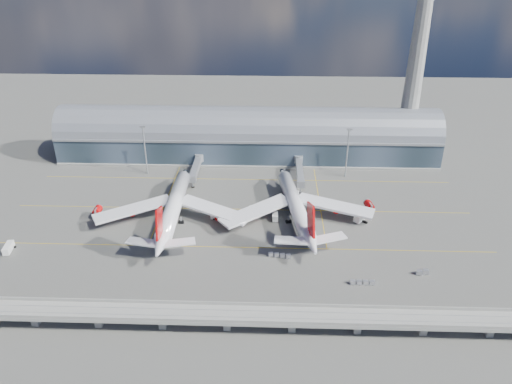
{
  "coord_description": "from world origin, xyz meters",
  "views": [
    {
      "loc": [
        12.98,
        -171.86,
        109.38
      ],
      "look_at": [
        6.73,
        10.0,
        14.0
      ],
      "focal_mm": 35.0,
      "sensor_mm": 36.0,
      "label": 1
    }
  ],
  "objects_px": {
    "airliner_left": "(173,208)",
    "service_truck_3": "(361,217)",
    "control_tower": "(417,61)",
    "service_truck_0": "(8,248)",
    "service_truck_1": "(167,222)",
    "cargo_train_0": "(280,255)",
    "service_truck_4": "(275,217)",
    "floodlight_mast_right": "(347,151)",
    "service_truck_5": "(292,193)",
    "cargo_train_2": "(423,272)",
    "floodlight_mast_left": "(145,149)",
    "airliner_right": "(296,207)",
    "cargo_train_1": "(362,282)",
    "service_truck_2": "(220,216)"
  },
  "relations": [
    {
      "from": "control_tower",
      "to": "service_truck_3",
      "type": "bearing_deg",
      "value": -115.5
    },
    {
      "from": "airliner_right",
      "to": "service_truck_0",
      "type": "height_order",
      "value": "airliner_right"
    },
    {
      "from": "service_truck_4",
      "to": "floodlight_mast_right",
      "type": "bearing_deg",
      "value": 49.44
    },
    {
      "from": "service_truck_0",
      "to": "cargo_train_1",
      "type": "xyz_separation_m",
      "value": [
        132.91,
        -15.6,
        -0.77
      ]
    },
    {
      "from": "control_tower",
      "to": "service_truck_5",
      "type": "relative_size",
      "value": 15.43
    },
    {
      "from": "service_truck_5",
      "to": "cargo_train_2",
      "type": "bearing_deg",
      "value": -101.56
    },
    {
      "from": "cargo_train_0",
      "to": "cargo_train_2",
      "type": "relative_size",
      "value": 1.74
    },
    {
      "from": "control_tower",
      "to": "floodlight_mast_left",
      "type": "height_order",
      "value": "control_tower"
    },
    {
      "from": "service_truck_1",
      "to": "cargo_train_1",
      "type": "bearing_deg",
      "value": -114.61
    },
    {
      "from": "service_truck_5",
      "to": "cargo_train_0",
      "type": "xyz_separation_m",
      "value": [
        -5.99,
        -49.65,
        -0.88
      ]
    },
    {
      "from": "airliner_right",
      "to": "cargo_train_2",
      "type": "distance_m",
      "value": 57.89
    },
    {
      "from": "cargo_train_0",
      "to": "cargo_train_1",
      "type": "xyz_separation_m",
      "value": [
        28.78,
        -15.38,
        0.01
      ]
    },
    {
      "from": "service_truck_4",
      "to": "service_truck_5",
      "type": "height_order",
      "value": "service_truck_5"
    },
    {
      "from": "service_truck_1",
      "to": "cargo_train_1",
      "type": "distance_m",
      "value": 84.6
    },
    {
      "from": "airliner_right",
      "to": "cargo_train_1",
      "type": "relative_size",
      "value": 8.16
    },
    {
      "from": "service_truck_0",
      "to": "service_truck_3",
      "type": "bearing_deg",
      "value": 3.55
    },
    {
      "from": "floodlight_mast_right",
      "to": "service_truck_2",
      "type": "xyz_separation_m",
      "value": [
        -58.57,
        -43.57,
        -12.08
      ]
    },
    {
      "from": "airliner_left",
      "to": "service_truck_3",
      "type": "xyz_separation_m",
      "value": [
        79.18,
        3.11,
        -4.64
      ]
    },
    {
      "from": "airliner_left",
      "to": "cargo_train_1",
      "type": "height_order",
      "value": "airliner_left"
    },
    {
      "from": "floodlight_mast_right",
      "to": "cargo_train_1",
      "type": "xyz_separation_m",
      "value": [
        -4.67,
        -86.43,
        -12.86
      ]
    },
    {
      "from": "control_tower",
      "to": "service_truck_3",
      "type": "distance_m",
      "value": 93.23
    },
    {
      "from": "control_tower",
      "to": "floodlight_mast_left",
      "type": "relative_size",
      "value": 4.01
    },
    {
      "from": "service_truck_3",
      "to": "service_truck_1",
      "type": "bearing_deg",
      "value": -134.08
    },
    {
      "from": "floodlight_mast_right",
      "to": "service_truck_2",
      "type": "bearing_deg",
      "value": -143.36
    },
    {
      "from": "control_tower",
      "to": "service_truck_4",
      "type": "bearing_deg",
      "value": -134.44
    },
    {
      "from": "service_truck_0",
      "to": "cargo_train_0",
      "type": "bearing_deg",
      "value": -7.9
    },
    {
      "from": "cargo_train_0",
      "to": "cargo_train_1",
      "type": "relative_size",
      "value": 1.0
    },
    {
      "from": "floodlight_mast_left",
      "to": "service_truck_4",
      "type": "bearing_deg",
      "value": -33.9
    },
    {
      "from": "service_truck_5",
      "to": "cargo_train_2",
      "type": "relative_size",
      "value": 1.31
    },
    {
      "from": "control_tower",
      "to": "service_truck_0",
      "type": "bearing_deg",
      "value": -150.2
    },
    {
      "from": "airliner_right",
      "to": "service_truck_3",
      "type": "bearing_deg",
      "value": -9.36
    },
    {
      "from": "service_truck_2",
      "to": "service_truck_4",
      "type": "relative_size",
      "value": 1.58
    },
    {
      "from": "service_truck_0",
      "to": "service_truck_3",
      "type": "relative_size",
      "value": 1.08
    },
    {
      "from": "service_truck_0",
      "to": "service_truck_5",
      "type": "bearing_deg",
      "value": 16.39
    },
    {
      "from": "service_truck_1",
      "to": "service_truck_2",
      "type": "relative_size",
      "value": 0.59
    },
    {
      "from": "control_tower",
      "to": "floodlight_mast_right",
      "type": "distance_m",
      "value": 58.76
    },
    {
      "from": "cargo_train_0",
      "to": "cargo_train_2",
      "type": "distance_m",
      "value": 51.98
    },
    {
      "from": "floodlight_mast_right",
      "to": "cargo_train_0",
      "type": "relative_size",
      "value": 2.9
    },
    {
      "from": "service_truck_3",
      "to": "service_truck_4",
      "type": "height_order",
      "value": "service_truck_3"
    },
    {
      "from": "service_truck_4",
      "to": "service_truck_2",
      "type": "bearing_deg",
      "value": 178.36
    },
    {
      "from": "airliner_right",
      "to": "service_truck_0",
      "type": "bearing_deg",
      "value": -174.93
    },
    {
      "from": "floodlight_mast_left",
      "to": "airliner_left",
      "type": "height_order",
      "value": "floodlight_mast_left"
    },
    {
      "from": "floodlight_mast_left",
      "to": "cargo_train_2",
      "type": "xyz_separation_m",
      "value": [
        117.76,
        -79.95,
        -12.77
      ]
    },
    {
      "from": "airliner_right",
      "to": "service_truck_4",
      "type": "distance_m",
      "value": 9.83
    },
    {
      "from": "floodlight_mast_left",
      "to": "cargo_train_1",
      "type": "distance_m",
      "value": 129.32
    },
    {
      "from": "airliner_left",
      "to": "cargo_train_2",
      "type": "height_order",
      "value": "airliner_left"
    },
    {
      "from": "service_truck_5",
      "to": "service_truck_3",
      "type": "bearing_deg",
      "value": -86.4
    },
    {
      "from": "airliner_right",
      "to": "cargo_train_0",
      "type": "relative_size",
      "value": 8.14
    },
    {
      "from": "service_truck_1",
      "to": "cargo_train_0",
      "type": "distance_m",
      "value": 52.0
    },
    {
      "from": "control_tower",
      "to": "airliner_left",
      "type": "height_order",
      "value": "control_tower"
    }
  ]
}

